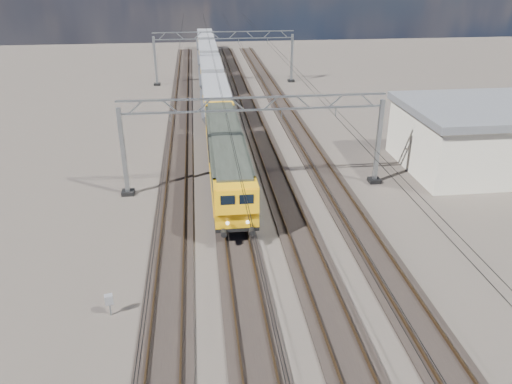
{
  "coord_description": "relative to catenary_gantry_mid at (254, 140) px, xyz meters",
  "views": [
    {
      "loc": [
        -3.99,
        -30.59,
        15.89
      ],
      "look_at": [
        -0.57,
        -1.85,
        2.4
      ],
      "focal_mm": 35.0,
      "sensor_mm": 36.0,
      "label": 1
    }
  ],
  "objects": [
    {
      "name": "ground",
      "position": [
        -0.0,
        -4.0,
        -3.91
      ],
      "size": [
        160.0,
        160.0,
        0.0
      ],
      "primitive_type": "plane",
      "color": "#29241F",
      "rests_on": "ground"
    },
    {
      "name": "locomotive",
      "position": [
        -2.0,
        1.59,
        -1.58
      ],
      "size": [
        2.76,
        21.1,
        3.62
      ],
      "color": "black",
      "rests_on": "ground"
    },
    {
      "name": "trackside_cabinet",
      "position": [
        -8.76,
        -14.16,
        -3.01
      ],
      "size": [
        0.45,
        0.37,
        1.18
      ],
      "rotation": [
        0.0,
        0.0,
        0.22
      ],
      "color": "gray",
      "rests_on": "ground"
    },
    {
      "name": "hopper_wagon_mid",
      "position": [
        -2.0,
        33.48,
        -1.67
      ],
      "size": [
        3.38,
        13.0,
        3.25
      ],
      "color": "black",
      "rests_on": "ground"
    },
    {
      "name": "catenary_gantry_far",
      "position": [
        0.0,
        36.0,
        0.0
      ],
      "size": [
        19.9,
        0.9,
        7.11
      ],
      "color": "gray",
      "rests_on": "ground"
    },
    {
      "name": "hopper_wagon_lead",
      "position": [
        -2.0,
        19.28,
        -1.67
      ],
      "size": [
        3.38,
        13.0,
        3.25
      ],
      "color": "black",
      "rests_on": "ground"
    },
    {
      "name": "overhead_wires",
      "position": [
        -0.0,
        4.0,
        1.84
      ],
      "size": [
        12.03,
        140.0,
        0.53
      ],
      "color": "black",
      "rests_on": "ground"
    },
    {
      "name": "track_outer_east",
      "position": [
        6.0,
        -4.0,
        -3.83
      ],
      "size": [
        2.6,
        140.0,
        0.3
      ],
      "color": "black",
      "rests_on": "ground"
    },
    {
      "name": "hopper_wagon_fourth",
      "position": [
        -2.0,
        61.88,
        -1.67
      ],
      "size": [
        3.38,
        13.0,
        3.25
      ],
      "color": "black",
      "rests_on": "ground"
    },
    {
      "name": "track_loco",
      "position": [
        -2.0,
        -4.0,
        -3.83
      ],
      "size": [
        2.6,
        140.0,
        0.3
      ],
      "color": "black",
      "rests_on": "ground"
    },
    {
      "name": "track_inner_east",
      "position": [
        2.0,
        -4.0,
        -3.83
      ],
      "size": [
        2.6,
        140.0,
        0.3
      ],
      "color": "black",
      "rests_on": "ground"
    },
    {
      "name": "track_outer_west",
      "position": [
        -6.0,
        -4.0,
        -3.83
      ],
      "size": [
        2.6,
        140.0,
        0.3
      ],
      "color": "black",
      "rests_on": "ground"
    },
    {
      "name": "catenary_gantry_mid",
      "position": [
        0.0,
        0.0,
        0.0
      ],
      "size": [
        19.9,
        0.9,
        7.11
      ],
      "color": "gray",
      "rests_on": "ground"
    },
    {
      "name": "hopper_wagon_third",
      "position": [
        -2.0,
        47.68,
        -1.67
      ],
      "size": [
        3.38,
        13.0,
        3.25
      ],
      "color": "black",
      "rests_on": "ground"
    }
  ]
}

